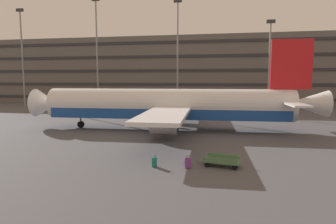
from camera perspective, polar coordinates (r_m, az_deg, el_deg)
ground_plane at (r=39.61m, az=-4.87°, el=-3.09°), size 600.00×600.00×0.00m
terminal_structure at (r=82.68m, az=3.37°, el=8.05°), size 144.62×18.37×17.65m
airliner at (r=37.31m, az=0.46°, el=1.24°), size 38.04×30.56×11.35m
light_mast_far_left at (r=82.20m, az=-26.90°, el=10.75°), size 1.80×0.50×23.88m
light_mast_left at (r=72.06m, az=-13.90°, el=12.60°), size 1.80×0.50×25.46m
light_mast_center_left at (r=66.47m, az=1.92°, el=12.76°), size 1.80×0.50×24.20m
light_mast_center_right at (r=66.20m, az=19.43°, el=10.11°), size 1.80×0.50×19.04m
suitcase_orange at (r=21.76m, az=4.00°, el=-9.97°), size 0.51×0.34×0.97m
suitcase_laid_flat at (r=22.04m, az=-2.71°, el=-9.83°), size 0.32×0.43×0.89m
backpack_upright at (r=23.46m, az=7.33°, el=-9.35°), size 0.38×0.41×0.46m
backpack_purple at (r=22.80m, az=3.66°, el=-9.72°), size 0.35×0.37×0.50m
baggage_cart at (r=22.49m, az=10.62°, el=-9.50°), size 3.37×1.76×0.82m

